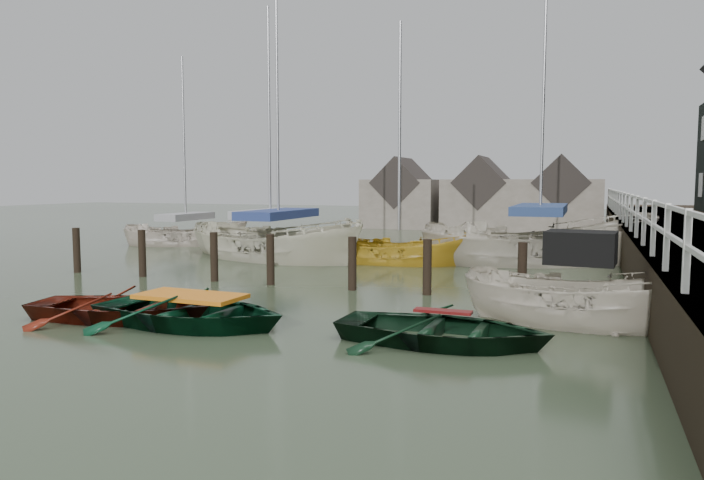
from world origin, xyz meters
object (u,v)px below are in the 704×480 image
at_px(rowboat_green, 191,326).
at_px(sailboat_a, 271,253).
at_px(sailboat_e, 186,244).
at_px(sailboat_c, 399,263).
at_px(motorboat, 578,321).
at_px(rowboat_red, 122,319).
at_px(rowboat_dkgreen, 443,344).
at_px(sailboat_b, 279,258).
at_px(sailboat_d, 539,261).

bearing_deg(rowboat_green, sailboat_a, 22.55).
bearing_deg(sailboat_e, sailboat_c, -128.84).
relative_size(motorboat, sailboat_e, 0.50).
relative_size(rowboat_red, motorboat, 0.80).
xyz_separation_m(rowboat_dkgreen, sailboat_b, (-8.19, 9.72, 0.06)).
height_order(motorboat, sailboat_b, sailboat_b).
xyz_separation_m(rowboat_red, sailboat_e, (-7.98, 13.48, 0.06)).
bearing_deg(sailboat_e, sailboat_a, -135.66).
relative_size(rowboat_dkgreen, sailboat_b, 0.34).
distance_m(sailboat_a, sailboat_d, 10.03).
height_order(rowboat_red, sailboat_e, sailboat_e).
bearing_deg(sailboat_d, rowboat_green, 134.01).
bearing_deg(motorboat, sailboat_d, 14.29).
bearing_deg(rowboat_green, sailboat_c, -3.93).
relative_size(sailboat_c, sailboat_d, 0.74).
xyz_separation_m(rowboat_dkgreen, sailboat_a, (-9.21, 11.02, 0.06)).
distance_m(rowboat_dkgreen, sailboat_d, 12.11).
distance_m(rowboat_red, motorboat, 9.21).
bearing_deg(sailboat_a, rowboat_dkgreen, -135.94).
relative_size(rowboat_dkgreen, motorboat, 0.79).
xyz_separation_m(motorboat, sailboat_e, (-16.78, 10.78, -0.02)).
relative_size(rowboat_dkgreen, sailboat_c, 0.40).
relative_size(rowboat_red, sailboat_d, 0.30).
relative_size(rowboat_green, sailboat_b, 0.37).
distance_m(sailboat_b, sailboat_c, 4.41).
bearing_deg(sailboat_d, rowboat_dkgreen, 154.89).
bearing_deg(sailboat_d, sailboat_a, 74.68).
xyz_separation_m(rowboat_green, rowboat_dkgreen, (4.92, 0.38, 0.00)).
xyz_separation_m(sailboat_c, sailboat_e, (-10.77, 2.78, 0.05)).
distance_m(rowboat_red, sailboat_e, 15.67).
bearing_deg(rowboat_green, sailboat_e, 37.57).
bearing_deg(sailboat_b, rowboat_green, -149.09).
bearing_deg(sailboat_c, sailboat_d, -72.03).
xyz_separation_m(rowboat_green, sailboat_b, (-3.27, 10.10, 0.06)).
bearing_deg(motorboat, rowboat_red, 113.09).
height_order(motorboat, sailboat_e, sailboat_e).
height_order(sailboat_c, sailboat_d, sailboat_d).
xyz_separation_m(rowboat_dkgreen, sailboat_c, (-3.82, 10.33, 0.01)).
bearing_deg(rowboat_green, rowboat_red, 91.82).
distance_m(rowboat_green, sailboat_d, 13.70).
relative_size(sailboat_b, sailboat_c, 1.18).
distance_m(motorboat, sailboat_d, 9.86).
xyz_separation_m(rowboat_green, sailboat_d, (5.69, 12.47, 0.06)).
xyz_separation_m(motorboat, sailboat_d, (-1.42, 9.75, -0.03)).
height_order(rowboat_green, rowboat_dkgreen, rowboat_green).
bearing_deg(motorboat, rowboat_green, 116.86).
xyz_separation_m(rowboat_red, sailboat_b, (-1.58, 10.09, 0.06)).
distance_m(motorboat, sailboat_a, 14.33).
bearing_deg(rowboat_dkgreen, sailboat_d, -1.98).
xyz_separation_m(sailboat_a, sailboat_c, (5.39, -0.68, -0.04)).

